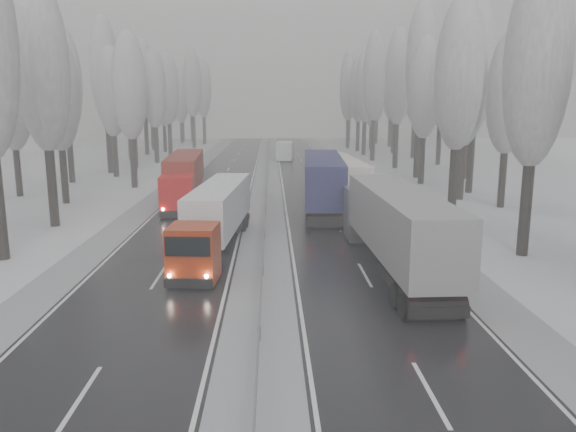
{
  "coord_description": "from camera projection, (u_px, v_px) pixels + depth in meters",
  "views": [
    {
      "loc": [
        0.47,
        -15.47,
        8.6
      ],
      "look_at": [
        1.45,
        16.65,
        2.2
      ],
      "focal_mm": 35.0,
      "sensor_mm": 36.0,
      "label": 1
    }
  ],
  "objects": [
    {
      "name": "tree_76",
      "position": [
        203.0,
        89.0,
        120.65
      ],
      "size": [
        3.6,
        3.6,
        18.55
      ],
      "color": "black",
      "rests_on": "ground"
    },
    {
      "name": "tree_24",
      "position": [
        421.0,
        64.0,
        64.8
      ],
      "size": [
        3.6,
        3.6,
        20.49
      ],
      "color": "black",
      "rests_on": "ground"
    },
    {
      "name": "truck_red_red",
      "position": [
        184.0,
        175.0,
        49.81
      ],
      "size": [
        3.6,
        16.38,
        4.17
      ],
      "rotation": [
        0.0,
        0.0,
        0.06
      ],
      "color": "red",
      "rests_on": "ground"
    },
    {
      "name": "tree_36",
      "position": [
        349.0,
        83.0,
        118.86
      ],
      "size": [
        3.6,
        3.6,
        20.23
      ],
      "color": "black",
      "rests_on": "ground"
    },
    {
      "name": "tree_69",
      "position": [
        127.0,
        79.0,
        85.42
      ],
      "size": [
        3.6,
        3.6,
        19.35
      ],
      "color": "black",
      "rests_on": "ground"
    },
    {
      "name": "tree_37",
      "position": [
        377.0,
        95.0,
        123.47
      ],
      "size": [
        3.6,
        3.6,
        16.37
      ],
      "color": "black",
      "rests_on": "ground"
    },
    {
      "name": "tree_79",
      "position": [
        182.0,
        94.0,
        131.03
      ],
      "size": [
        3.6,
        3.6,
        17.07
      ],
      "color": "black",
      "rests_on": "ground"
    },
    {
      "name": "shoulder_right",
      "position": [
        388.0,
        210.0,
        46.54
      ],
      "size": [
        2.4,
        200.0,
        0.04
      ],
      "primitive_type": "cube",
      "color": "#9D9FA4",
      "rests_on": "ground"
    },
    {
      "name": "box_truck_distant",
      "position": [
        285.0,
        151.0,
        88.2
      ],
      "size": [
        3.03,
        7.84,
        2.86
      ],
      "rotation": [
        0.0,
        0.0,
        -0.09
      ],
      "color": "silver",
      "rests_on": "ground"
    },
    {
      "name": "tree_23",
      "position": [
        469.0,
        103.0,
        64.43
      ],
      "size": [
        3.6,
        3.6,
        13.55
      ],
      "color": "black",
      "rests_on": "ground"
    },
    {
      "name": "tree_32",
      "position": [
        359.0,
        90.0,
        102.59
      ],
      "size": [
        3.6,
        3.6,
        17.33
      ],
      "color": "black",
      "rests_on": "ground"
    },
    {
      "name": "tree_25",
      "position": [
        468.0,
        72.0,
        69.06
      ],
      "size": [
        3.6,
        3.6,
        19.44
      ],
      "color": "black",
      "rests_on": "ground"
    },
    {
      "name": "tree_29",
      "position": [
        416.0,
        85.0,
        89.71
      ],
      "size": [
        3.6,
        3.6,
        18.11
      ],
      "color": "black",
      "rests_on": "ground"
    },
    {
      "name": "truck_red_white",
      "position": [
        217.0,
        213.0,
        33.65
      ],
      "size": [
        3.45,
        14.79,
        3.76
      ],
      "rotation": [
        0.0,
        0.0,
        -0.08
      ],
      "color": "#9D2408",
      "rests_on": "ground"
    },
    {
      "name": "median_guardrail",
      "position": [
        265.0,
        204.0,
        46.11
      ],
      "size": [
        0.12,
        200.0,
        0.76
      ],
      "color": "slate",
      "rests_on": "ground"
    },
    {
      "name": "tree_31",
      "position": [
        395.0,
        85.0,
        99.17
      ],
      "size": [
        3.6,
        3.6,
        18.58
      ],
      "color": "black",
      "rests_on": "ground"
    },
    {
      "name": "tree_73",
      "position": [
        151.0,
        91.0,
        104.72
      ],
      "size": [
        3.6,
        3.6,
        17.22
      ],
      "color": "black",
      "rests_on": "ground"
    },
    {
      "name": "tree_64",
      "position": [
        112.0,
        93.0,
        66.01
      ],
      "size": [
        3.6,
        3.6,
        15.42
      ],
      "color": "black",
      "rests_on": "ground"
    },
    {
      "name": "tree_67",
      "position": [
        129.0,
        87.0,
        79.13
      ],
      "size": [
        3.6,
        3.6,
        17.09
      ],
      "color": "black",
      "rests_on": "ground"
    },
    {
      "name": "tree_34",
      "position": [
        349.0,
        90.0,
        109.49
      ],
      "size": [
        3.6,
        3.6,
        17.63
      ],
      "color": "black",
      "rests_on": "ground"
    },
    {
      "name": "tree_75",
      "position": [
        150.0,
        88.0,
        115.05
      ],
      "size": [
        3.6,
        3.6,
        18.6
      ],
      "color": "black",
      "rests_on": "ground"
    },
    {
      "name": "tree_26",
      "position": [
        398.0,
        78.0,
        75.05
      ],
      "size": [
        3.6,
        3.6,
        18.78
      ],
      "color": "black",
      "rests_on": "ground"
    },
    {
      "name": "tree_39",
      "position": [
        359.0,
        97.0,
        133.77
      ],
      "size": [
        3.6,
        3.6,
        16.19
      ],
      "color": "black",
      "rests_on": "ground"
    },
    {
      "name": "median_slush",
      "position": [
        266.0,
        210.0,
        46.23
      ],
      "size": [
        3.0,
        200.0,
        0.04
      ],
      "primitive_type": "cube",
      "color": "#9D9FA4",
      "rests_on": "ground"
    },
    {
      "name": "tree_16",
      "position": [
        537.0,
        66.0,
        30.55
      ],
      "size": [
        3.6,
        3.6,
        16.53
      ],
      "color": "black",
      "rests_on": "ground"
    },
    {
      "name": "tree_62",
      "position": [
        129.0,
        87.0,
        57.25
      ],
      "size": [
        3.6,
        3.6,
        16.04
      ],
      "color": "black",
      "rests_on": "ground"
    },
    {
      "name": "tree_65",
      "position": [
        105.0,
        72.0,
        69.37
      ],
      "size": [
        3.6,
        3.6,
        19.48
      ],
      "color": "black",
      "rests_on": "ground"
    },
    {
      "name": "tree_33",
      "position": [
        372.0,
        101.0,
        106.98
      ],
      "size": [
        3.6,
        3.6,
        14.33
      ],
      "color": "black",
      "rests_on": "ground"
    },
    {
      "name": "ground",
      "position": [
        257.0,
        396.0,
        16.83
      ],
      "size": [
        260.0,
        260.0,
        0.0
      ],
      "primitive_type": "plane",
      "color": "silver",
      "rests_on": "ground"
    },
    {
      "name": "tree_18",
      "position": [
        459.0,
        76.0,
        41.67
      ],
      "size": [
        3.6,
        3.6,
        16.58
      ],
      "color": "black",
      "rests_on": "ground"
    },
    {
      "name": "tree_30",
      "position": [
        365.0,
        87.0,
        95.16
      ],
      "size": [
        3.6,
        3.6,
        17.86
      ],
      "color": "black",
      "rests_on": "ground"
    },
    {
      "name": "tree_70",
      "position": [
        168.0,
        89.0,
        91.81
      ],
      "size": [
        3.6,
        3.6,
        17.09
      ],
      "color": "black",
      "rests_on": "ground"
    },
    {
      "name": "tree_20",
      "position": [
        466.0,
        87.0,
        49.85
      ],
      "size": [
        3.6,
        3.6,
        15.71
      ],
      "color": "black",
      "rests_on": "ground"
    },
    {
      "name": "tree_21",
      "position": [
        476.0,
        68.0,
        53.48
      ],
      "size": [
        3.6,
        3.6,
        18.62
      ],
      "color": "black",
      "rests_on": "ground"
    },
    {
      "name": "tree_74",
      "position": [
        192.0,
        83.0,
        111.27
      ],
      "size": [
        3.6,
        3.6,
        19.68
      ],
      "color": "black",
      "rests_on": "ground"
    },
    {
      "name": "truck_grey_tarp",
      "position": [
        394.0,
        223.0,
        29.06
      ],
      "size": [
        3.16,
        17.17,
        4.38
      ],
      "rotation": [
        0.0,
        0.0,
        0.03
      ],
      "color": "#4C4C51",
      "rests_on": "ground"
    },
    {
      "name": "tree_78",
      "position": [
        191.0,
        86.0,
        126.88
      ],
      "size": [
        3.6,
        3.6,
        19.55
      ],
      "color": "black",
      "rests_on": "ground"
    },
    {
      "name": "tree_66",
      "position": [
        132.0,
        95.0,
        75.48
      ],
      "size": [
        3.6,
        3.6,
        15.23
      ],
      "color": "black",
      "rests_on": "ground"
    },
    {
      "name": "carriageway_left",
      "position": [
        202.0,
        211.0,
        46.08
      ],
      "size": [
        7.5,
        200.0,
        0.03
      ],
      "primitive_type": "cube",
      "color": "black",
      "rests_on": "ground"
    },
    {
      "name": "tree_35",
      "position": [
        391.0,
        88.0,
        113.61
      ],
      "size": [
        3.6,
        3.6,
        18.25
      ],
      "color": "black",
      "rests_on": "ground"
    },
    {
      "name": "tree_58",
      "position": [
        42.0,
        67.0,
        38.29
      ],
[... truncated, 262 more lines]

